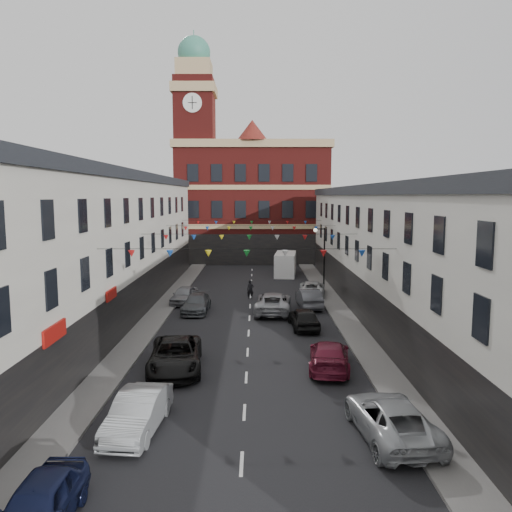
{
  "coord_description": "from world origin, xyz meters",
  "views": [
    {
      "loc": [
        0.49,
        -31.76,
        8.95
      ],
      "look_at": [
        0.48,
        8.61,
        4.05
      ],
      "focal_mm": 35.0,
      "sensor_mm": 36.0,
      "label": 1
    }
  ],
  "objects_px": {
    "car_left_d": "(196,303)",
    "moving_car": "(273,303)",
    "car_left_b": "(138,412)",
    "car_left_e": "(184,295)",
    "car_right_e": "(309,298)",
    "car_left_a": "(39,507)",
    "street_lamp": "(322,251)",
    "white_van": "(285,264)",
    "car_right_d": "(304,318)",
    "car_right_b": "(391,418)",
    "car_right_c": "(329,355)",
    "pedestrian": "(250,290)",
    "car_left_c": "(175,355)",
    "car_right_f": "(312,288)"
  },
  "relations": [
    {
      "from": "car_left_c",
      "to": "street_lamp",
      "type": "bearing_deg",
      "value": 58.33
    },
    {
      "from": "car_left_b",
      "to": "car_left_d",
      "type": "height_order",
      "value": "car_left_b"
    },
    {
      "from": "moving_car",
      "to": "car_left_e",
      "type": "bearing_deg",
      "value": -20.06
    },
    {
      "from": "car_left_a",
      "to": "car_right_d",
      "type": "height_order",
      "value": "car_right_d"
    },
    {
      "from": "car_right_b",
      "to": "white_van",
      "type": "distance_m",
      "value": 38.06
    },
    {
      "from": "street_lamp",
      "to": "car_right_e",
      "type": "bearing_deg",
      "value": -105.75
    },
    {
      "from": "car_left_e",
      "to": "car_right_b",
      "type": "relative_size",
      "value": 0.78
    },
    {
      "from": "car_left_b",
      "to": "moving_car",
      "type": "height_order",
      "value": "moving_car"
    },
    {
      "from": "car_right_d",
      "to": "white_van",
      "type": "bearing_deg",
      "value": -94.46
    },
    {
      "from": "street_lamp",
      "to": "car_right_b",
      "type": "bearing_deg",
      "value": -92.14
    },
    {
      "from": "street_lamp",
      "to": "car_left_b",
      "type": "bearing_deg",
      "value": -110.91
    },
    {
      "from": "car_right_c",
      "to": "car_right_f",
      "type": "height_order",
      "value": "car_right_c"
    },
    {
      "from": "car_left_a",
      "to": "street_lamp",
      "type": "bearing_deg",
      "value": 70.81
    },
    {
      "from": "street_lamp",
      "to": "car_left_d",
      "type": "distance_m",
      "value": 13.75
    },
    {
      "from": "car_left_a",
      "to": "white_van",
      "type": "height_order",
      "value": "white_van"
    },
    {
      "from": "car_left_a",
      "to": "white_van",
      "type": "distance_m",
      "value": 44.22
    },
    {
      "from": "street_lamp",
      "to": "car_right_e",
      "type": "distance_m",
      "value": 7.37
    },
    {
      "from": "car_left_a",
      "to": "car_right_d",
      "type": "xyz_separation_m",
      "value": [
        9.05,
        20.53,
        0.02
      ]
    },
    {
      "from": "car_left_e",
      "to": "car_right_e",
      "type": "distance_m",
      "value": 10.35
    },
    {
      "from": "street_lamp",
      "to": "moving_car",
      "type": "distance_m",
      "value": 10.07
    },
    {
      "from": "car_left_a",
      "to": "car_right_b",
      "type": "xyz_separation_m",
      "value": [
        10.82,
        5.25,
        0.03
      ]
    },
    {
      "from": "white_van",
      "to": "pedestrian",
      "type": "height_order",
      "value": "white_van"
    },
    {
      "from": "street_lamp",
      "to": "car_left_b",
      "type": "xyz_separation_m",
      "value": [
        -10.57,
        -27.66,
        -3.15
      ]
    },
    {
      "from": "car_left_a",
      "to": "moving_car",
      "type": "distance_m",
      "value": 26.06
    },
    {
      "from": "street_lamp",
      "to": "car_left_d",
      "type": "relative_size",
      "value": 1.28
    },
    {
      "from": "car_left_d",
      "to": "car_right_b",
      "type": "distance_m",
      "value": 22.26
    },
    {
      "from": "street_lamp",
      "to": "car_right_d",
      "type": "relative_size",
      "value": 1.39
    },
    {
      "from": "car_left_d",
      "to": "car_right_c",
      "type": "distance_m",
      "value": 15.24
    },
    {
      "from": "car_right_c",
      "to": "moving_car",
      "type": "bearing_deg",
      "value": -70.88
    },
    {
      "from": "car_left_e",
      "to": "car_left_b",
      "type": "bearing_deg",
      "value": -78.44
    },
    {
      "from": "car_left_b",
      "to": "car_left_d",
      "type": "bearing_deg",
      "value": 95.34
    },
    {
      "from": "moving_car",
      "to": "white_van",
      "type": "bearing_deg",
      "value": -91.49
    },
    {
      "from": "car_left_b",
      "to": "car_right_e",
      "type": "distance_m",
      "value": 22.97
    },
    {
      "from": "car_right_f",
      "to": "car_right_b",
      "type": "bearing_deg",
      "value": 97.17
    },
    {
      "from": "car_left_a",
      "to": "car_right_b",
      "type": "height_order",
      "value": "car_right_b"
    },
    {
      "from": "car_left_a",
      "to": "car_right_e",
      "type": "height_order",
      "value": "car_right_e"
    },
    {
      "from": "car_left_b",
      "to": "car_right_c",
      "type": "bearing_deg",
      "value": 44.74
    },
    {
      "from": "pedestrian",
      "to": "car_left_d",
      "type": "bearing_deg",
      "value": -135.23
    },
    {
      "from": "car_left_c",
      "to": "car_left_e",
      "type": "height_order",
      "value": "car_left_c"
    },
    {
      "from": "car_left_a",
      "to": "white_van",
      "type": "bearing_deg",
      "value": 78.48
    },
    {
      "from": "car_left_e",
      "to": "car_right_c",
      "type": "height_order",
      "value": "car_right_c"
    },
    {
      "from": "car_left_d",
      "to": "moving_car",
      "type": "relative_size",
      "value": 0.81
    },
    {
      "from": "street_lamp",
      "to": "car_right_b",
      "type": "xyz_separation_m",
      "value": [
        -1.05,
        -28.13,
        -3.16
      ]
    },
    {
      "from": "street_lamp",
      "to": "car_right_c",
      "type": "distance_m",
      "value": 21.14
    },
    {
      "from": "car_left_e",
      "to": "car_left_c",
      "type": "bearing_deg",
      "value": -75.63
    },
    {
      "from": "car_right_e",
      "to": "car_left_d",
      "type": "bearing_deg",
      "value": 7.01
    },
    {
      "from": "car_left_d",
      "to": "moving_car",
      "type": "distance_m",
      "value": 5.93
    },
    {
      "from": "car_right_e",
      "to": "car_left_a",
      "type": "bearing_deg",
      "value": 66.09
    },
    {
      "from": "street_lamp",
      "to": "car_left_c",
      "type": "distance_m",
      "value": 23.52
    },
    {
      "from": "car_right_b",
      "to": "car_right_d",
      "type": "height_order",
      "value": "car_right_b"
    }
  ]
}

